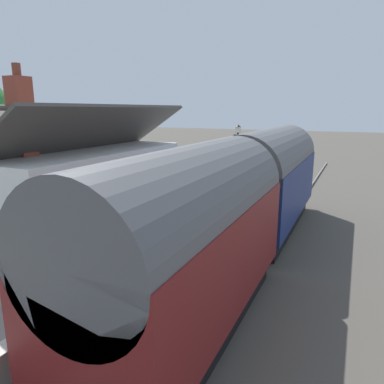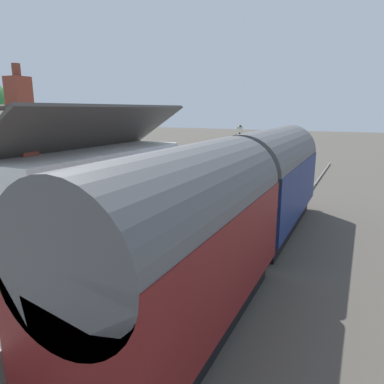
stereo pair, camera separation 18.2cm
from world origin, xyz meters
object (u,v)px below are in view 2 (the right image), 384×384
at_px(bench_mid_platform, 226,169).
at_px(planter_bench_left, 126,178).
at_px(train, 242,198).
at_px(planter_by_door, 239,174).
at_px(lamp_post_platform, 239,142).
at_px(station_sign_board, 220,171).
at_px(planter_corner_building, 128,233).
at_px(planter_bench_right, 187,166).
at_px(station_building, 76,184).

height_order(bench_mid_platform, planter_bench_left, planter_bench_left).
height_order(train, planter_by_door, train).
bearing_deg(train, planter_bench_left, 60.68).
bearing_deg(lamp_post_platform, station_sign_board, 179.98).
bearing_deg(planter_corner_building, planter_bench_left, 36.23).
distance_m(bench_mid_platform, station_sign_board, 5.07).
xyz_separation_m(bench_mid_platform, station_sign_board, (-4.81, -1.45, 0.71)).
bearing_deg(planter_bench_right, train, -145.10).
xyz_separation_m(station_building, bench_mid_platform, (11.61, -1.48, -1.04)).
height_order(planter_bench_right, station_sign_board, station_sign_board).
xyz_separation_m(train, planter_bench_left, (4.47, 7.96, -0.74)).
height_order(train, planter_corner_building, train).
bearing_deg(planter_by_door, planter_bench_right, 74.87).
height_order(train, station_building, station_building).
bearing_deg(planter_bench_left, planter_by_door, -44.79).
height_order(station_building, station_sign_board, station_building).
distance_m(train, planter_corner_building, 3.90).
bearing_deg(train, bench_mid_platform, 23.05).
distance_m(train, station_sign_board, 5.96).
relative_size(train, planter_by_door, 21.66).
xyz_separation_m(planter_by_door, planter_corner_building, (-11.58, -0.17, -0.05)).
xyz_separation_m(planter_bench_right, planter_by_door, (-1.10, -4.08, -0.05)).
bearing_deg(station_building, planter_bench_right, 7.12).
relative_size(train, planter_corner_building, 24.55).
distance_m(train, station_building, 5.97).
relative_size(bench_mid_platform, planter_bench_right, 1.60).
xyz_separation_m(bench_mid_platform, planter_by_door, (-0.77, -1.11, -0.11)).
bearing_deg(bench_mid_platform, lamp_post_platform, -142.48).
distance_m(planter_bench_right, station_sign_board, 6.82).
bearing_deg(bench_mid_platform, planter_by_door, -124.75).
height_order(station_building, bench_mid_platform, station_building).
bearing_deg(planter_corner_building, station_sign_board, -1.34).
xyz_separation_m(station_building, station_sign_board, (6.80, -2.93, -0.33)).
height_order(planter_bench_right, planter_corner_building, planter_bench_right).
xyz_separation_m(planter_bench_left, lamp_post_platform, (3.70, -5.13, 1.83)).
distance_m(planter_bench_left, planter_corner_building, 8.38).
height_order(bench_mid_platform, planter_by_door, bench_mid_platform).
bearing_deg(bench_mid_platform, train, -156.95).
xyz_separation_m(planter_bench_left, planter_corner_building, (-6.76, -4.95, -0.21)).
relative_size(bench_mid_platform, planter_bench_left, 1.43).
bearing_deg(planter_bench_right, planter_by_door, -105.13).
distance_m(station_building, bench_mid_platform, 11.75).
bearing_deg(planter_bench_right, station_building, -172.88).
bearing_deg(planter_bench_right, planter_corner_building, -161.51).
relative_size(station_building, planter_by_door, 10.94).
distance_m(planter_bench_left, planter_by_door, 6.79).
bearing_deg(planter_bench_right, planter_bench_left, 173.16).
bearing_deg(planter_corner_building, bench_mid_platform, 5.89).
xyz_separation_m(train, planter_corner_building, (-2.29, 3.01, -0.95)).
bearing_deg(bench_mid_platform, planter_bench_right, 83.59).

